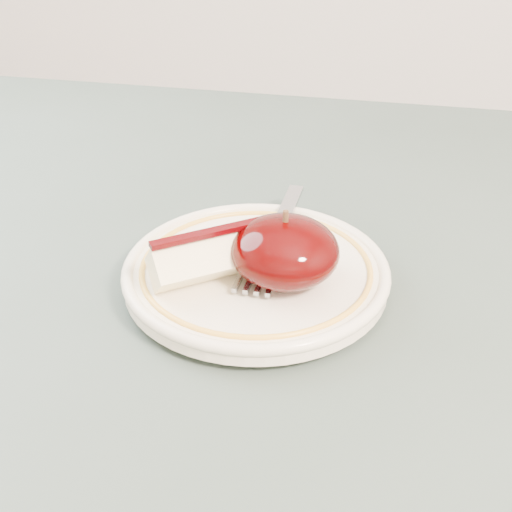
% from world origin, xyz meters
% --- Properties ---
extents(table, '(0.90, 0.90, 0.75)m').
position_xyz_m(table, '(0.00, 0.00, 0.66)').
color(table, brown).
rests_on(table, ground).
extents(plate, '(0.20, 0.20, 0.02)m').
position_xyz_m(plate, '(0.05, 0.02, 0.76)').
color(plate, '#F1E8CA').
rests_on(plate, table).
extents(apple_half, '(0.08, 0.07, 0.06)m').
position_xyz_m(apple_half, '(0.07, 0.01, 0.79)').
color(apple_half, black).
rests_on(apple_half, plate).
extents(apple_wedge, '(0.09, 0.08, 0.04)m').
position_xyz_m(apple_wedge, '(0.02, -0.00, 0.79)').
color(apple_wedge, '#FDEEBA').
rests_on(apple_wedge, plate).
extents(fork, '(0.03, 0.17, 0.00)m').
position_xyz_m(fork, '(0.06, 0.06, 0.77)').
color(fork, '#919499').
rests_on(fork, plate).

